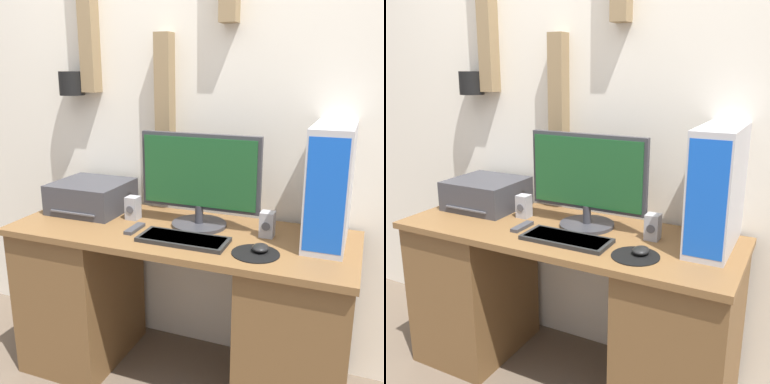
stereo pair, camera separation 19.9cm
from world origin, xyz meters
TOP-DOWN VIEW (x-y plane):
  - wall_back at (0.00, 0.65)m, footprint 6.40×0.18m
  - desk at (0.00, 0.30)m, footprint 1.59×0.60m
  - monitor at (0.06, 0.39)m, footprint 0.57×0.26m
  - keyboard at (0.07, 0.18)m, footprint 0.39×0.16m
  - mousepad at (0.39, 0.16)m, footprint 0.19×0.19m
  - mouse at (0.41, 0.18)m, footprint 0.07×0.08m
  - computer_tower at (0.64, 0.42)m, footprint 0.17×0.43m
  - printer at (-0.54, 0.41)m, footprint 0.37×0.35m
  - speaker_left at (-0.28, 0.37)m, footprint 0.06×0.06m
  - speaker_right at (0.39, 0.37)m, footprint 0.06×0.06m
  - remote_control at (-0.19, 0.22)m, footprint 0.04×0.14m

SIDE VIEW (x-z plane):
  - desk at x=0.00m, z-range 0.01..0.80m
  - mousepad at x=0.39m, z-range 0.78..0.79m
  - remote_control at x=-0.19m, z-range 0.78..0.80m
  - keyboard at x=0.07m, z-range 0.78..0.80m
  - mouse at x=0.41m, z-range 0.79..0.82m
  - speaker_left at x=-0.28m, z-range 0.78..0.90m
  - speaker_right at x=0.39m, z-range 0.78..0.90m
  - printer at x=-0.54m, z-range 0.78..0.93m
  - monitor at x=0.06m, z-range 0.79..1.23m
  - computer_tower at x=0.64m, z-range 0.78..1.28m
  - wall_back at x=0.00m, z-range -0.12..2.85m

